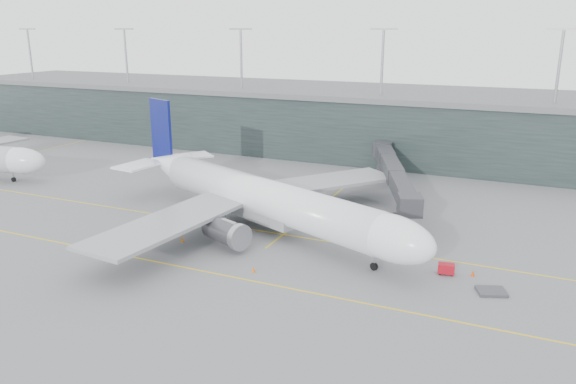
% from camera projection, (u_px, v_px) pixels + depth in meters
% --- Properties ---
extents(ground, '(320.00, 320.00, 0.00)m').
position_uv_depth(ground, '(265.00, 222.00, 88.32)').
color(ground, slate).
rests_on(ground, ground).
extents(taxiline_a, '(160.00, 0.25, 0.02)m').
position_uv_depth(taxiline_a, '(253.00, 230.00, 84.81)').
color(taxiline_a, yellow).
rests_on(taxiline_a, ground).
extents(taxiline_b, '(160.00, 0.25, 0.02)m').
position_uv_depth(taxiline_b, '(195.00, 269.00, 70.79)').
color(taxiline_b, yellow).
rests_on(taxiline_b, ground).
extents(taxiline_lead_main, '(0.25, 60.00, 0.02)m').
position_uv_depth(taxiline_lead_main, '(337.00, 193.00, 103.88)').
color(taxiline_lead_main, yellow).
rests_on(taxiline_lead_main, ground).
extents(taxiline_lead_adj, '(0.25, 60.00, 0.02)m').
position_uv_depth(taxiline_lead_adj, '(24.00, 155.00, 135.29)').
color(taxiline_lead_adj, yellow).
rests_on(taxiline_lead_adj, ground).
extents(terminal, '(240.00, 36.00, 29.00)m').
position_uv_depth(terminal, '(370.00, 121.00, 137.01)').
color(terminal, '#1D2727').
rests_on(terminal, ground).
extents(main_aircraft, '(58.76, 54.27, 17.18)m').
position_uv_depth(main_aircraft, '(263.00, 198.00, 83.88)').
color(main_aircraft, white).
rests_on(main_aircraft, ground).
extents(jet_bridge, '(18.33, 42.95, 6.61)m').
position_uv_depth(jet_bridge, '(403.00, 168.00, 101.64)').
color(jet_bridge, '#2D2D32').
rests_on(jet_bridge, ground).
extents(gse_cart, '(2.15, 1.56, 1.35)m').
position_uv_depth(gse_cart, '(446.00, 269.00, 69.26)').
color(gse_cart, '#9E0B17').
rests_on(gse_cart, ground).
extents(baggage_dolly, '(3.89, 3.52, 0.32)m').
position_uv_depth(baggage_dolly, '(491.00, 291.00, 64.46)').
color(baggage_dolly, '#36363B').
rests_on(baggage_dolly, ground).
extents(uld_a, '(2.35, 2.13, 1.76)m').
position_uv_depth(uld_a, '(263.00, 197.00, 98.30)').
color(uld_a, '#3A3A3F').
rests_on(uld_a, ground).
extents(uld_b, '(2.09, 1.77, 1.72)m').
position_uv_depth(uld_b, '(274.00, 196.00, 98.92)').
color(uld_b, '#3A3A3F').
rests_on(uld_b, ground).
extents(uld_c, '(2.46, 2.14, 1.94)m').
position_uv_depth(uld_c, '(292.00, 196.00, 98.40)').
color(uld_c, '#3A3A3F').
rests_on(uld_c, ground).
extents(cone_nose, '(0.50, 0.50, 0.80)m').
position_uv_depth(cone_nose, '(473.00, 273.00, 68.79)').
color(cone_nose, '#D3420B').
rests_on(cone_nose, ground).
extents(cone_wing_stbd, '(0.47, 0.47, 0.75)m').
position_uv_depth(cone_wing_stbd, '(253.00, 269.00, 69.96)').
color(cone_wing_stbd, '#E15C0C').
rests_on(cone_wing_stbd, ground).
extents(cone_wing_port, '(0.39, 0.39, 0.63)m').
position_uv_depth(cone_wing_port, '(337.00, 209.00, 93.53)').
color(cone_wing_port, orange).
rests_on(cone_wing_port, ground).
extents(cone_tail, '(0.49, 0.49, 0.78)m').
position_uv_depth(cone_tail, '(182.00, 239.00, 79.89)').
color(cone_tail, orange).
rests_on(cone_tail, ground).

